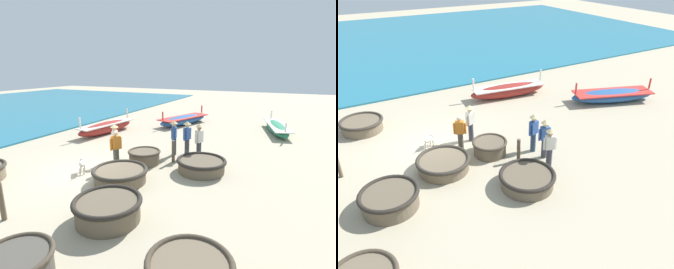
{
  "view_description": "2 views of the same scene",
  "coord_description": "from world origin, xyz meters",
  "views": [
    {
      "loc": [
        7.17,
        -7.59,
        4.05
      ],
      "look_at": [
        2.18,
        3.19,
        1.03
      ],
      "focal_mm": 28.0,
      "sensor_mm": 36.0,
      "label": 1
    },
    {
      "loc": [
        11.85,
        -3.37,
        7.11
      ],
      "look_at": [
        2.32,
        2.17,
        1.07
      ],
      "focal_mm": 35.0,
      "sensor_mm": 36.0,
      "label": 2
    }
  ],
  "objects": [
    {
      "name": "ground_plane",
      "position": [
        0.0,
        0.0,
        0.0
      ],
      "size": [
        80.0,
        80.0,
        0.0
      ],
      "primitive_type": "plane",
      "color": "tan"
    },
    {
      "name": "sea",
      "position": [
        -20.1,
        4.0,
        0.05
      ],
      "size": [
        28.0,
        52.0,
        0.1
      ],
      "primitive_type": "cube",
      "color": "teal",
      "rests_on": "ground"
    },
    {
      "name": "coracle_far_left",
      "position": [
        4.24,
        1.91,
        0.3
      ],
      "size": [
        2.0,
        2.0,
        0.54
      ],
      "color": "brown",
      "rests_on": "ground"
    },
    {
      "name": "coracle_front_left",
      "position": [
        1.86,
        -0.26,
        0.29
      ],
      "size": [
        2.04,
        2.04,
        0.53
      ],
      "color": "brown",
      "rests_on": "ground"
    },
    {
      "name": "coracle_center",
      "position": [
        -3.01,
        -2.37,
        0.31
      ],
      "size": [
        1.93,
        1.93,
        0.56
      ],
      "color": "brown",
      "rests_on": "ground"
    },
    {
      "name": "coracle_weathered",
      "position": [
        3.0,
        -2.48,
        0.35
      ],
      "size": [
        1.9,
        1.9,
        0.64
      ],
      "color": "brown",
      "rests_on": "ground"
    },
    {
      "name": "coracle_beside_post",
      "position": [
        1.71,
        1.77,
        0.32
      ],
      "size": [
        1.42,
        1.42,
        0.59
      ],
      "color": "brown",
      "rests_on": "ground"
    },
    {
      "name": "long_boat_ochre_hull",
      "position": [
        0.24,
        10.15,
        0.34
      ],
      "size": [
        2.75,
        4.81,
        1.19
      ],
      "color": "#285693",
      "rests_on": "ground"
    },
    {
      "name": "long_boat_white_hull",
      "position": [
        -3.23,
        5.54,
        0.39
      ],
      "size": [
        1.51,
        4.53,
        1.35
      ],
      "color": "maroon",
      "rests_on": "ground"
    },
    {
      "name": "fisherman_with_hat",
      "position": [
        2.4,
        3.41,
        0.96
      ],
      "size": [
        0.36,
        0.52,
        1.67
      ],
      "color": "#2D425B",
      "rests_on": "ground"
    },
    {
      "name": "fisherman_hauling",
      "position": [
        0.33,
        1.57,
        0.96
      ],
      "size": [
        0.36,
        0.5,
        1.67
      ],
      "color": "#383842",
      "rests_on": "ground"
    },
    {
      "name": "fisherman_standing_right",
      "position": [
        3.69,
        3.25,
        0.96
      ],
      "size": [
        0.36,
        0.5,
        1.67
      ],
      "color": "#383842",
      "rests_on": "ground"
    },
    {
      "name": "fisherman_by_coracle",
      "position": [
        3.02,
        3.5,
        0.96
      ],
      "size": [
        0.36,
        0.51,
        1.67
      ],
      "color": "#383842",
      "rests_on": "ground"
    },
    {
      "name": "fisherman_crouching",
      "position": [
        0.91,
        0.85,
        0.84
      ],
      "size": [
        0.35,
        0.48,
        1.57
      ],
      "color": "#4C473D",
      "rests_on": "ground"
    },
    {
      "name": "dog",
      "position": [
        -0.02,
        -0.18,
        0.37
      ],
      "size": [
        0.49,
        0.57,
        0.55
      ],
      "color": "beige",
      "rests_on": "ground"
    },
    {
      "name": "mooring_post_mid_beach",
      "position": [
        0.4,
        -3.68,
        0.55
      ],
      "size": [
        0.14,
        0.14,
        1.1
      ],
      "primitive_type": "cylinder",
      "color": "brown",
      "rests_on": "ground"
    },
    {
      "name": "mooring_post_shoreline",
      "position": [
        2.77,
        2.47,
        0.49
      ],
      "size": [
        0.14,
        0.14,
        0.98
      ],
      "primitive_type": "cylinder",
      "color": "brown",
      "rests_on": "ground"
    }
  ]
}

